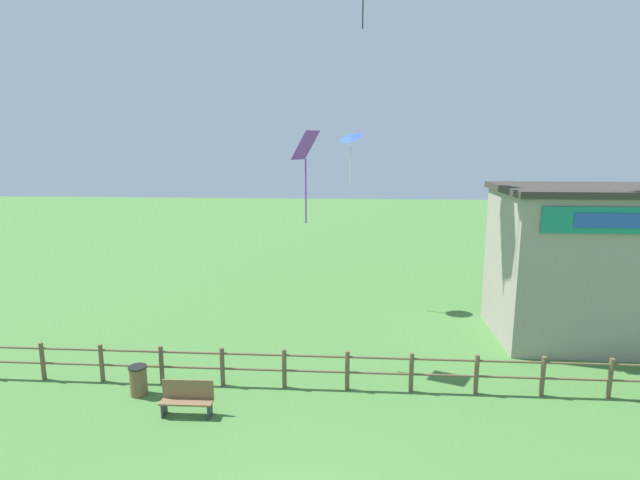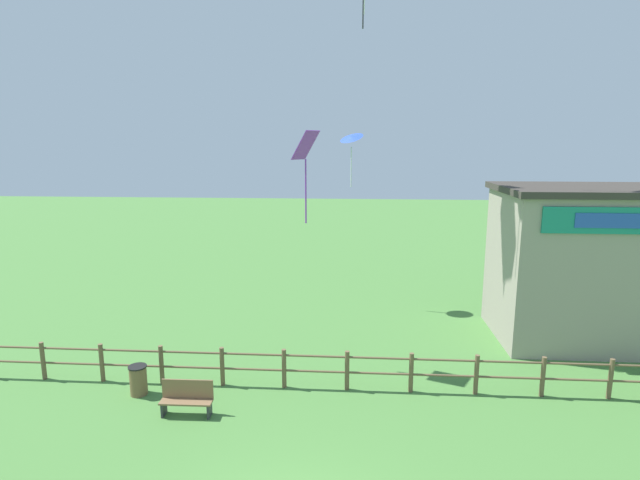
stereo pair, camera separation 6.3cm
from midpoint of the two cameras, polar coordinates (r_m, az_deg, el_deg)
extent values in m
cylinder|color=brown|center=(18.85, -29.21, -12.00)|extent=(0.14, 0.14, 1.26)
cylinder|color=brown|center=(17.89, -23.79, -12.74)|extent=(0.14, 0.14, 1.26)
cylinder|color=brown|center=(17.09, -17.77, -13.43)|extent=(0.14, 0.14, 1.26)
cylinder|color=brown|center=(16.50, -11.20, -14.02)|extent=(0.14, 0.14, 1.26)
cylinder|color=brown|center=(16.12, -4.22, -14.44)|extent=(0.14, 0.14, 1.26)
cylinder|color=brown|center=(15.99, 3.02, -14.66)|extent=(0.14, 0.14, 1.26)
cylinder|color=brown|center=(16.09, 10.28, -14.66)|extent=(0.14, 0.14, 1.26)
cylinder|color=brown|center=(16.43, 17.34, -14.45)|extent=(0.14, 0.14, 1.26)
cylinder|color=brown|center=(16.99, 24.01, -14.05)|extent=(0.14, 0.14, 1.26)
cylinder|color=brown|center=(17.75, 30.15, -13.52)|extent=(0.14, 0.14, 1.26)
cylinder|color=brown|center=(15.84, -0.62, -13.14)|extent=(21.64, 0.07, 0.07)
cylinder|color=brown|center=(16.05, -0.61, -14.78)|extent=(21.64, 0.07, 0.07)
cube|color=gray|center=(22.12, 30.21, -2.74)|extent=(8.39, 4.39, 5.73)
cube|color=#38332D|center=(21.68, 30.98, 4.95)|extent=(8.69, 4.69, 0.24)
cube|color=brown|center=(15.17, -15.13, -17.45)|extent=(1.47, 0.43, 0.05)
cube|color=brown|center=(15.18, -14.97, -16.13)|extent=(1.47, 0.07, 0.56)
cube|color=#2D2D33|center=(15.48, -17.50, -17.92)|extent=(0.07, 0.36, 0.40)
cube|color=#2D2D33|center=(15.10, -12.60, -18.43)|extent=(0.07, 0.36, 0.40)
cylinder|color=brown|center=(16.71, -20.14, -14.90)|extent=(0.51, 0.51, 0.88)
cylinder|color=black|center=(16.52, -20.25, -13.46)|extent=(0.55, 0.55, 0.04)
cone|color=blue|center=(22.82, 3.47, 11.64)|extent=(1.46, 1.44, 0.51)
cylinder|color=silver|center=(22.85, 3.44, 8.31)|extent=(0.05, 0.05, 1.80)
cube|color=purple|center=(16.51, -1.78, 10.79)|extent=(0.94, 1.00, 0.94)
cylinder|color=purple|center=(16.59, -1.74, 5.57)|extent=(0.05, 0.05, 2.13)
camera|label=1|loc=(0.03, -90.11, -0.02)|focal=28.00mm
camera|label=2|loc=(0.03, 89.89, 0.02)|focal=28.00mm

